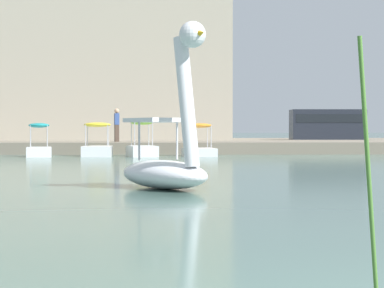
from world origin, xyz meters
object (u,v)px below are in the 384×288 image
Objects in this scene: pedal_boat_yellow at (97,146)px; person_on_path at (117,124)px; pedal_boat_lime at (142,146)px; swan_boat at (167,156)px; pedal_boat_orange at (199,146)px; pedal_boat_teal at (39,147)px; parked_van at (327,123)px.

pedal_boat_yellow is 1.37× the size of person_on_path.
pedal_boat_yellow is at bearing 171.07° from pedal_boat_lime.
swan_boat is 1.39× the size of pedal_boat_yellow.
swan_boat reaches higher than person_on_path.
pedal_boat_orange is 4.38m from pedal_boat_yellow.
swan_boat reaches higher than pedal_boat_orange.
swan_boat is 17.88m from pedal_boat_orange.
person_on_path is at bearing 82.42° from pedal_boat_yellow.
person_on_path is (-1.34, 4.61, 1.00)m from pedal_boat_lime.
pedal_boat_teal is (-6.80, -0.56, -0.04)m from pedal_boat_orange.
swan_boat is 18.05m from pedal_boat_teal.
pedal_boat_yellow is at bearing -135.96° from parked_van.
parked_van is at bearing 49.37° from pedal_boat_lime.
person_on_path is (-2.29, 22.03, 0.81)m from swan_boat.
pedal_boat_lime is at bearing -73.77° from person_on_path.
swan_boat is at bearing -94.87° from pedal_boat_orange.
pedal_boat_lime is at bearing -8.93° from pedal_boat_yellow.
person_on_path is at bearing 57.87° from pedal_boat_teal.
parked_van reaches higher than person_on_path.
pedal_boat_yellow reaches higher than pedal_boat_teal.
pedal_boat_yellow is at bearing 99.18° from swan_boat.
pedal_boat_lime reaches higher than pedal_boat_teal.
pedal_boat_teal is at bearing -177.95° from pedal_boat_lime.
swan_boat is 0.70× the size of parked_van.
pedal_boat_orange is 1.01× the size of pedal_boat_yellow.
person_on_path is (0.57, 4.31, 0.97)m from pedal_boat_yellow.
pedal_boat_teal is at bearing -139.86° from parked_van.
pedal_boat_teal is at bearing -122.13° from person_on_path.
pedal_boat_teal is (-2.42, -0.46, -0.05)m from pedal_boat_yellow.
person_on_path is at bearing 106.23° from pedal_boat_lime.
pedal_boat_orange is at bearing 4.67° from pedal_boat_teal.
pedal_boat_lime is 16.72m from parked_van.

